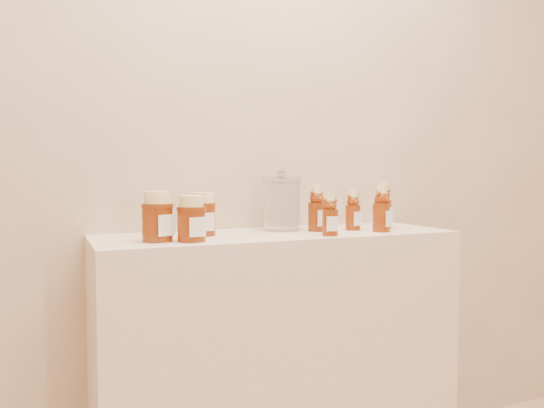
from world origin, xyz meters
name	(u,v)px	position (x,y,z in m)	size (l,w,h in m)	color
wall_back	(256,105)	(0.00, 1.75, 1.35)	(3.50, 0.02, 2.70)	tan
display_table	(278,365)	(0.00, 1.55, 0.45)	(1.20, 0.40, 0.90)	beige
bear_bottle_back_left	(317,204)	(0.15, 1.55, 0.99)	(0.06, 0.06, 0.19)	#601E07
bear_bottle_back_mid	(353,207)	(0.28, 1.54, 0.98)	(0.06, 0.06, 0.16)	#601E07
bear_bottle_back_right	(383,202)	(0.42, 1.55, 1.00)	(0.07, 0.07, 0.19)	#601E07
bear_bottle_front_left	(330,211)	(0.12, 1.42, 0.98)	(0.05, 0.05, 0.16)	#601E07
bear_bottle_front_right	(381,205)	(0.34, 1.45, 0.99)	(0.06, 0.06, 0.18)	#601E07
honey_jar_left	(157,216)	(-0.41, 1.49, 0.97)	(0.09, 0.09, 0.15)	#601E07
honey_jar_back	(202,214)	(-0.25, 1.58, 0.97)	(0.09, 0.09, 0.14)	#601E07
honey_jar_front	(191,218)	(-0.32, 1.45, 0.97)	(0.09, 0.09, 0.14)	#601E07
glass_canister	(282,201)	(0.04, 1.62, 1.00)	(0.13, 0.13, 0.20)	white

